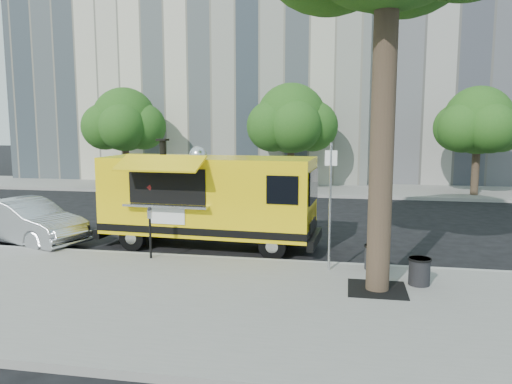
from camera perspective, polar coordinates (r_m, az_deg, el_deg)
ground at (r=13.75m, az=2.04°, el=-7.29°), size 120.00×120.00×0.00m
sidewalk at (r=9.98m, az=-1.43°, el=-12.79°), size 60.00×6.00×0.15m
curb at (r=12.85m, az=1.43°, el=-8.03°), size 60.00×0.14×0.16m
far_sidewalk at (r=26.94m, az=6.28°, el=0.31°), size 60.00×5.00×0.15m
building_left at (r=37.47m, az=-5.53°, el=20.80°), size 22.00×14.00×24.00m
building_mid at (r=38.05m, az=26.88°, el=16.74°), size 20.00×14.00×20.00m
tree_well at (r=10.91m, az=13.66°, el=-10.74°), size 1.20×1.20×0.02m
far_tree_a at (r=28.10m, az=-14.80°, el=7.98°), size 3.42×3.42×5.36m
far_tree_b at (r=26.00m, az=4.05°, el=8.37°), size 3.60×3.60×5.50m
far_tree_c at (r=26.24m, az=24.06°, el=7.46°), size 3.24×3.24×5.21m
sign_post at (r=11.72m, az=8.48°, el=-0.79°), size 0.28×0.06×3.00m
parking_meter at (r=13.04m, az=-12.02°, el=-3.87°), size 0.11×0.11×1.33m
food_truck at (r=14.43m, az=-5.60°, el=-0.65°), size 6.45×3.10×3.12m
sedan at (r=16.44m, az=-24.84°, el=-3.10°), size 4.35×2.67×1.35m
trash_bin_left at (r=11.36m, az=18.17°, el=-8.52°), size 0.49×0.49×0.59m
trash_bin_right at (r=12.26m, az=13.35°, el=-7.16°), size 0.48×0.48×0.58m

